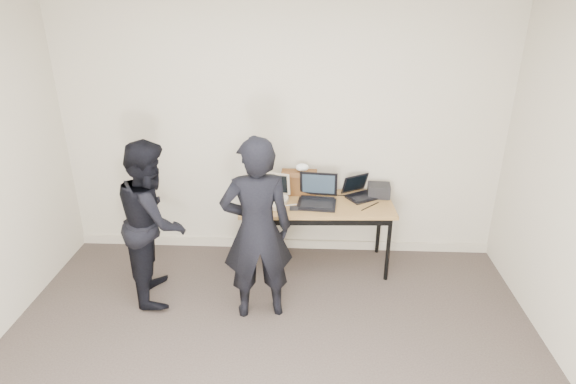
# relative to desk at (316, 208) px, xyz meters

# --- Properties ---
(room) EXTENTS (4.60, 4.60, 2.80)m
(room) POSITION_rel_desk_xyz_m (-0.37, -1.88, 0.69)
(room) COLOR #413731
(room) RESTS_ON ground
(desk) EXTENTS (1.53, 0.71, 0.72)m
(desk) POSITION_rel_desk_xyz_m (0.00, 0.00, 0.00)
(desk) COLOR olive
(desk) RESTS_ON ground
(laptop_beige) EXTENTS (0.41, 0.40, 0.27)m
(laptop_beige) POSITION_rel_desk_xyz_m (-0.46, -0.00, 0.11)
(laptop_beige) COLOR beige
(laptop_beige) RESTS_ON desk
(laptop_center) EXTENTS (0.41, 0.39, 0.29)m
(laptop_center) POSITION_rel_desk_xyz_m (0.01, 0.00, 0.12)
(laptop_center) COLOR black
(laptop_center) RESTS_ON desk
(laptop_right) EXTENTS (0.39, 0.39, 0.21)m
(laptop_right) POSITION_rel_desk_xyz_m (0.44, 0.17, 0.11)
(laptop_right) COLOR black
(laptop_right) RESTS_ON desk
(leather_satchel) EXTENTS (0.36, 0.18, 0.25)m
(leather_satchel) POSITION_rel_desk_xyz_m (-0.18, 0.23, 0.19)
(leather_satchel) COLOR brown
(leather_satchel) RESTS_ON desk
(tissue) EXTENTS (0.14, 0.11, 0.08)m
(tissue) POSITION_rel_desk_xyz_m (-0.15, 0.23, 0.34)
(tissue) COLOR white
(tissue) RESTS_ON leather_satchel
(equipment_box) EXTENTS (0.23, 0.20, 0.13)m
(equipment_box) POSITION_rel_desk_xyz_m (0.63, 0.19, 0.12)
(equipment_box) COLOR black
(equipment_box) RESTS_ON desk
(power_brick) EXTENTS (0.08, 0.05, 0.03)m
(power_brick) POSITION_rel_desk_xyz_m (-0.22, -0.17, 0.07)
(power_brick) COLOR black
(power_brick) RESTS_ON desk
(cables) EXTENTS (0.99, 0.41, 0.01)m
(cables) POSITION_rel_desk_xyz_m (0.11, -0.01, 0.06)
(cables) COLOR silver
(cables) RESTS_ON desk
(person_typist) EXTENTS (0.67, 0.51, 1.64)m
(person_typist) POSITION_rel_desk_xyz_m (-0.50, -0.79, 0.16)
(person_typist) COLOR black
(person_typist) RESTS_ON ground
(person_observer) EXTENTS (0.73, 0.85, 1.51)m
(person_observer) POSITION_rel_desk_xyz_m (-1.47, -0.53, 0.09)
(person_observer) COLOR black
(person_observer) RESTS_ON ground
(baseboard) EXTENTS (4.50, 0.03, 0.10)m
(baseboard) POSITION_rel_desk_xyz_m (-0.37, 0.36, -0.61)
(baseboard) COLOR #BBB09B
(baseboard) RESTS_ON ground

